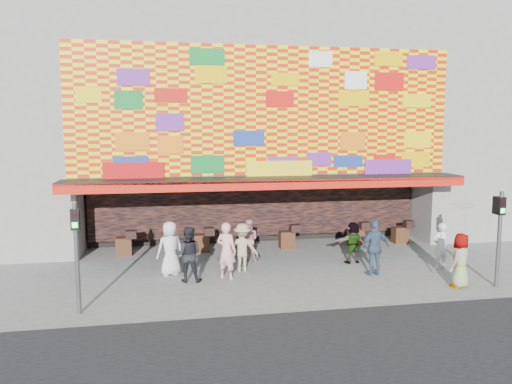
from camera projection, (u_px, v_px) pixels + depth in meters
The scene contains 15 objects.
ground at pixel (291, 283), 15.88m from camera, with size 90.00×90.00×0.00m, color slate.
shop_building at pixel (248, 121), 23.18m from camera, with size 15.20×9.40×10.00m.
neighbor_right at pixel (502, 106), 25.23m from camera, with size 11.00×8.00×12.00m, color gray.
signal_left at pixel (76, 245), 13.06m from camera, with size 0.22×0.20×3.00m.
signal_right at pixel (500, 228), 15.28m from camera, with size 0.22×0.20×3.00m.
ped_a at pixel (170, 248), 16.66m from camera, with size 0.89×0.58×1.82m, color silver.
ped_b at pixel (226, 251), 16.25m from camera, with size 0.68×0.45×1.87m, color pink.
ped_c at pixel (188, 254), 15.97m from camera, with size 0.87×0.68×1.79m, color black.
ped_d at pixel (242, 248), 17.09m from camera, with size 1.08×0.62×1.67m, color tan.
ped_e at pixel (375, 248), 16.66m from camera, with size 1.10×0.46×1.88m, color #3A4C66.
ped_f at pixel (353, 242), 18.19m from camera, with size 1.41×0.45×1.52m, color gray.
ped_g at pixel (461, 260), 15.41m from camera, with size 0.83×0.54×1.70m, color gray.
ped_h at pixel (440, 246), 17.45m from camera, with size 0.59×0.39×1.63m, color silver.
ped_i at pixel (248, 240), 18.50m from camera, with size 0.76×0.59×1.57m, color tan.
parasol at pixel (463, 217), 15.24m from camera, with size 1.13×1.15×1.94m.
Camera 1 is at (-3.87, -14.92, 4.93)m, focal length 35.00 mm.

